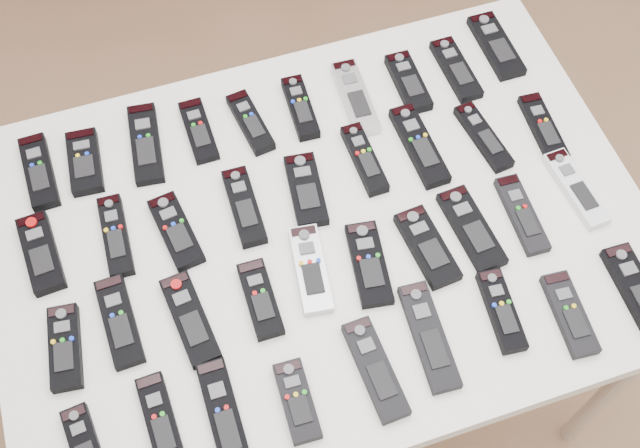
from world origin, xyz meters
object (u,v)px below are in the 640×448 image
object	(u,v)px
remote_18	(543,128)
remote_26	(471,229)
remote_37	(637,291)
remote_11	(116,236)
remote_1	(85,162)
remote_22	(260,299)
remote_25	(427,247)
remote_36	(570,314)
remote_29	(85,448)
remote_2	(146,144)
remote_19	(65,348)
remote_35	(501,311)
remote_14	(306,190)
remote_23	(311,269)
remote_20	(119,321)
remote_15	(364,159)
remote_0	(39,172)
remote_30	(161,422)
remote_8	(456,69)
remote_13	(244,207)
remote_21	(190,319)
remote_24	(369,264)
remote_4	(250,122)
table	(320,244)
remote_3	(199,131)
remote_33	(375,369)
remote_5	(300,108)
remote_12	(176,231)
remote_17	(483,137)
remote_28	(576,189)
remote_16	(419,145)
remote_27	(522,215)
remote_10	(41,253)
remote_7	(408,82)
remote_34	(429,336)
remote_32	(297,401)

from	to	relation	value
remote_18	remote_26	world-z (taller)	remote_26
remote_37	remote_11	bearing A→B (deg)	156.29
remote_1	remote_22	size ratio (longest dim) A/B	0.97
remote_25	remote_36	xyz separation A→B (m)	(0.19, -0.21, -0.00)
remote_29	remote_2	bearing A→B (deg)	62.34
remote_29	remote_19	bearing A→B (deg)	84.56
remote_26	remote_35	bearing A→B (deg)	-99.97
remote_14	remote_23	distance (m)	0.17
remote_20	remote_25	distance (m)	0.58
remote_29	remote_15	bearing A→B (deg)	25.79
remote_0	remote_20	size ratio (longest dim) A/B	0.98
remote_25	remote_11	bearing A→B (deg)	154.18
remote_30	remote_36	bearing A→B (deg)	-5.09
remote_8	remote_13	size ratio (longest dim) A/B	0.98
remote_21	remote_24	bearing A→B (deg)	-5.70
remote_4	remote_36	world-z (taller)	same
remote_0	remote_18	bearing A→B (deg)	-13.70
table	remote_3	distance (m)	0.34
remote_23	remote_33	bearing A→B (deg)	-70.39
remote_5	remote_12	size ratio (longest dim) A/B	0.96
remote_17	remote_18	xyz separation A→B (m)	(0.13, -0.02, -0.00)
remote_24	remote_29	world-z (taller)	remote_29
remote_24	remote_28	world-z (taller)	remote_28
remote_0	remote_16	distance (m)	0.76
remote_29	remote_37	bearing A→B (deg)	-8.16
remote_5	remote_28	distance (m)	0.58
remote_4	remote_19	world-z (taller)	remote_19
remote_26	remote_29	world-z (taller)	same
remote_15	remote_16	distance (m)	0.12
remote_17	remote_23	size ratio (longest dim) A/B	0.96
remote_1	remote_14	bearing A→B (deg)	-22.47
remote_27	remote_37	world-z (taller)	remote_37
remote_23	remote_33	distance (m)	0.22
remote_10	remote_18	xyz separation A→B (m)	(1.02, -0.03, -0.00)
table	remote_1	xyz separation A→B (m)	(-0.40, 0.29, 0.07)
remote_26	remote_18	bearing A→B (deg)	32.08
remote_7	remote_17	xyz separation A→B (m)	(0.09, -0.18, -0.00)
remote_7	remote_15	size ratio (longest dim) A/B	0.93
remote_5	remote_13	size ratio (longest dim) A/B	0.92
remote_33	remote_22	bearing A→B (deg)	125.64
remote_17	remote_26	size ratio (longest dim) A/B	0.94
remote_5	remote_16	world-z (taller)	same
remote_34	remote_37	xyz separation A→B (m)	(0.39, -0.04, 0.00)
remote_21	remote_25	distance (m)	0.46
remote_22	remote_32	distance (m)	0.20
remote_1	remote_32	bearing A→B (deg)	-62.51
remote_0	remote_1	distance (m)	0.09
remote_12	remote_16	xyz separation A→B (m)	(0.51, 0.04, 0.00)
remote_7	remote_22	size ratio (longest dim) A/B	1.02
remote_3	remote_27	xyz separation A→B (m)	(0.54, -0.39, 0.00)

